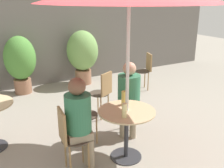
{
  "coord_description": "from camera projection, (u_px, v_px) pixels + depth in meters",
  "views": [
    {
      "loc": [
        -1.77,
        -2.69,
        2.13
      ],
      "look_at": [
        -0.08,
        0.36,
        0.95
      ],
      "focal_mm": 42.0,
      "sensor_mm": 36.0,
      "label": 1
    }
  ],
  "objects": [
    {
      "name": "storefront_wall",
      "position": [
        48.0,
        23.0,
        6.28
      ],
      "size": [
        10.0,
        0.06,
        3.0
      ],
      "color": "slate",
      "rests_on": "ground_plane"
    },
    {
      "name": "bistro_chair_2",
      "position": [
        146.0,
        68.0,
        6.14
      ],
      "size": [
        0.39,
        0.38,
        0.86
      ],
      "rotation": [
        0.0,
        0.0,
        4.43
      ],
      "color": "#42382D",
      "rests_on": "ground_plane"
    },
    {
      "name": "beer_glass_1",
      "position": [
        124.0,
        98.0,
        3.59
      ],
      "size": [
        0.07,
        0.07,
        0.2
      ],
      "color": "#DBC65B",
      "rests_on": "cafe_table_near"
    },
    {
      "name": "potted_plant_0",
      "position": [
        20.0,
        61.0,
        5.83
      ],
      "size": [
        0.69,
        0.69,
        1.31
      ],
      "color": "#93664C",
      "rests_on": "ground_plane"
    },
    {
      "name": "seated_person_1",
      "position": [
        79.0,
        117.0,
        3.17
      ],
      "size": [
        0.34,
        0.32,
        1.24
      ],
      "rotation": [
        0.0,
        0.0,
        1.48
      ],
      "color": "gray",
      "rests_on": "ground_plane"
    },
    {
      "name": "bistro_chair_0",
      "position": [
        129.0,
        101.0,
        4.23
      ],
      "size": [
        0.41,
        0.41,
        0.86
      ],
      "rotation": [
        0.0,
        0.0,
        -0.61
      ],
      "color": "#42382D",
      "rests_on": "ground_plane"
    },
    {
      "name": "seated_person_0",
      "position": [
        129.0,
        93.0,
        4.04
      ],
      "size": [
        0.43,
        0.44,
        1.19
      ],
      "rotation": [
        0.0,
        0.0,
        -0.61
      ],
      "color": "gray",
      "rests_on": "ground_plane"
    },
    {
      "name": "cafe_table_near",
      "position": [
        127.0,
        123.0,
        3.49
      ],
      "size": [
        0.76,
        0.76,
        0.7
      ],
      "color": "#2D2D33",
      "rests_on": "ground_plane"
    },
    {
      "name": "bistro_chair_4",
      "position": [
        103.0,
        90.0,
        4.68
      ],
      "size": [
        0.4,
        0.41,
        0.86
      ],
      "rotation": [
        0.0,
        0.0,
        3.63
      ],
      "color": "#42382D",
      "rests_on": "ground_plane"
    },
    {
      "name": "bistro_chair_3",
      "position": [
        80.0,
        112.0,
        3.82
      ],
      "size": [
        0.36,
        0.36,
        0.86
      ],
      "rotation": [
        0.0,
        0.0,
        1.6
      ],
      "color": "#42382D",
      "rests_on": "ground_plane"
    },
    {
      "name": "beer_glass_0",
      "position": [
        124.0,
        110.0,
        3.22
      ],
      "size": [
        0.06,
        0.06,
        0.18
      ],
      "color": "beige",
      "rests_on": "cafe_table_near"
    },
    {
      "name": "ground_plane",
      "position": [
        129.0,
        153.0,
        3.73
      ],
      "size": [
        20.0,
        20.0,
        0.0
      ],
      "primitive_type": "plane",
      "color": "gray"
    },
    {
      "name": "bistro_chair_1",
      "position": [
        69.0,
        135.0,
        3.19
      ],
      "size": [
        0.37,
        0.36,
        0.86
      ],
      "rotation": [
        0.0,
        0.0,
        1.48
      ],
      "color": "#42382D",
      "rests_on": "ground_plane"
    },
    {
      "name": "potted_plant_1",
      "position": [
        83.0,
        53.0,
        6.46
      ],
      "size": [
        0.77,
        0.77,
        1.34
      ],
      "color": "#93664C",
      "rests_on": "ground_plane"
    }
  ]
}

